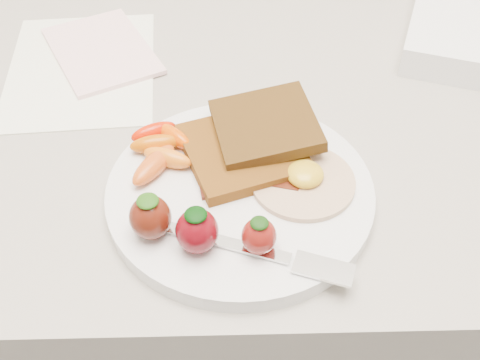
{
  "coord_description": "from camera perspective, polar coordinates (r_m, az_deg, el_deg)",
  "views": [
    {
      "loc": [
        -0.03,
        1.14,
        1.36
      ],
      "look_at": [
        -0.02,
        1.56,
        0.93
      ],
      "focal_mm": 45.0,
      "sensor_mm": 36.0,
      "label": 1
    }
  ],
  "objects": [
    {
      "name": "strawberries",
      "position": [
        0.54,
        -4.6,
        -4.38
      ],
      "size": [
        0.13,
        0.06,
        0.05
      ],
      "color": "#4F150A",
      "rests_on": "plate"
    },
    {
      "name": "notepad",
      "position": [
        0.83,
        -12.99,
        11.87
      ],
      "size": [
        0.18,
        0.2,
        0.01
      ],
      "primitive_type": "cube",
      "rotation": [
        0.0,
        0.0,
        0.46
      ],
      "color": "#FFCCCE",
      "rests_on": "paper_sheet"
    },
    {
      "name": "toast_upper",
      "position": [
        0.64,
        2.42,
        5.21
      ],
      "size": [
        0.12,
        0.12,
        0.02
      ],
      "primitive_type": "cube",
      "rotation": [
        0.0,
        -0.1,
        0.19
      ],
      "color": "#33200C",
      "rests_on": "toast_lower"
    },
    {
      "name": "paper_sheet",
      "position": [
        0.81,
        -14.81,
        10.22
      ],
      "size": [
        0.2,
        0.26,
        0.0
      ],
      "primitive_type": "cube",
      "rotation": [
        0.0,
        0.0,
        0.07
      ],
      "color": "white",
      "rests_on": "counter"
    },
    {
      "name": "plate",
      "position": [
        0.61,
        0.0,
        -1.24
      ],
      "size": [
        0.27,
        0.27,
        0.02
      ],
      "primitive_type": "cylinder",
      "color": "white",
      "rests_on": "counter"
    },
    {
      "name": "counter",
      "position": [
        1.07,
        0.84,
        -12.37
      ],
      "size": [
        2.0,
        0.6,
        0.9
      ],
      "primitive_type": "cube",
      "color": "gray",
      "rests_on": "ground"
    },
    {
      "name": "baby_carrots",
      "position": [
        0.63,
        -7.59,
        2.96
      ],
      "size": [
        0.07,
        0.1,
        0.02
      ],
      "color": "#BF5503",
      "rests_on": "plate"
    },
    {
      "name": "fork",
      "position": [
        0.55,
        2.63,
        -6.99
      ],
      "size": [
        0.18,
        0.08,
        0.0
      ],
      "color": "silver",
      "rests_on": "plate"
    },
    {
      "name": "bacon_strips",
      "position": [
        0.61,
        0.97,
        0.26
      ],
      "size": [
        0.1,
        0.06,
        0.01
      ],
      "color": "#340D0B",
      "rests_on": "plate"
    },
    {
      "name": "toast_lower",
      "position": [
        0.63,
        0.3,
        2.8
      ],
      "size": [
        0.15,
        0.15,
        0.01
      ],
      "primitive_type": "cube",
      "rotation": [
        0.0,
        0.0,
        0.34
      ],
      "color": "#4C240E",
      "rests_on": "plate"
    },
    {
      "name": "fried_egg",
      "position": [
        0.61,
        6.03,
        0.06
      ],
      "size": [
        0.11,
        0.11,
        0.02
      ],
      "color": "silver",
      "rests_on": "plate"
    }
  ]
}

